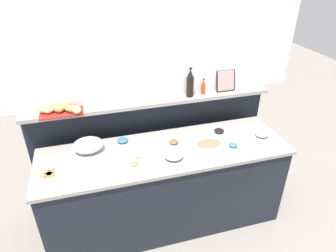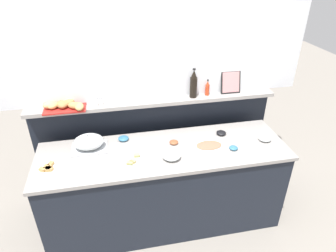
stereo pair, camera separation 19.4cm
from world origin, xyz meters
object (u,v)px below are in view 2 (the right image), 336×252
Objects in this scene: serving_cloche at (89,142)px; condiment_bowl_red at (123,138)px; glass_bowl_medium at (172,155)px; pepper_shaker at (101,101)px; glass_bowl_large at (265,138)px; condiment_bowl_teal at (234,148)px; framed_picture at (231,82)px; bread_basket at (65,105)px; hot_sauce_bottle at (207,88)px; wine_bottle_dark at (194,84)px; condiment_bowl_cream at (221,133)px; cold_cuts_platter at (209,146)px; sandwich_platter_rear at (52,167)px; salt_shaker at (96,102)px; sandwich_platter_side at (129,161)px; napkin_stack at (238,135)px; condiment_bowl_dark at (174,142)px.

serving_cloche is 3.21× the size of condiment_bowl_red.
pepper_shaker reaches higher than glass_bowl_medium.
glass_bowl_large reaches higher than condiment_bowl_teal.
framed_picture reaches higher than condiment_bowl_red.
bread_basket is (-0.20, 0.28, 0.27)m from serving_cloche.
hot_sauce_bottle is 0.17m from wine_bottle_dark.
bread_basket is (-1.54, 0.29, 0.33)m from condiment_bowl_cream.
condiment_bowl_cream is 0.58m from wine_bottle_dark.
wine_bottle_dark reaches higher than glass_bowl_large.
cold_cuts_platter is 1.92× the size of hot_sauce_bottle.
sandwich_platter_rear is at bearing -160.18° from hot_sauce_bottle.
salt_shaker is (-1.63, 0.50, 0.33)m from glass_bowl_large.
cold_cuts_platter is at bearing -103.60° from hot_sauce_bottle.
condiment_bowl_teal is at bearing 2.33° from glass_bowl_medium.
condiment_bowl_cream is at bearing 15.79° from sandwich_platter_side.
bread_basket is at bearing 134.62° from sandwich_platter_side.
sandwich_platter_rear is 0.73m from condiment_bowl_red.
napkin_stack is at bearing 10.45° from sandwich_platter_side.
wine_bottle_dark is (0.75, 0.59, 0.44)m from sandwich_platter_side.
framed_picture is at bearing 74.50° from condiment_bowl_teal.
glass_bowl_medium is at bearing -22.53° from serving_cloche.
glass_bowl_medium is 2.01× the size of salt_shaker.
sandwich_platter_side is 1.96× the size of napkin_stack.
condiment_bowl_dark is at bearing -179.72° from napkin_stack.
sandwich_platter_side is at bearing -164.21° from condiment_bowl_cream.
sandwich_platter_side is at bearing -86.13° from condiment_bowl_red.
serving_cloche is 0.35m from condiment_bowl_red.
hot_sauce_bottle is 1.17m from salt_shaker.
napkin_stack is 0.41× the size of bread_basket.
serving_cloche is 1.08× the size of wine_bottle_dark.
condiment_bowl_red is (-0.81, 0.28, 0.01)m from cold_cuts_platter.
condiment_bowl_cream is at bearing -53.46° from wine_bottle_dark.
condiment_bowl_cream is at bearing -14.34° from pepper_shaker.
framed_picture is at bearing 12.50° from serving_cloche.
condiment_bowl_cream is 0.57× the size of hot_sauce_bottle.
bread_basket is at bearing 147.88° from glass_bowl_medium.
sandwich_platter_rear is 2.35× the size of glass_bowl_large.
framed_picture is at bearing 1.59° from pepper_shaker.
wine_bottle_dark is 1.01m from salt_shaker.
bread_basket is at bearing 77.52° from sandwich_platter_rear.
sandwich_platter_rear is 1.77× the size of glass_bowl_medium.
framed_picture is (0.71, 0.41, 0.41)m from condiment_bowl_dark.
hot_sauce_bottle is at bearing 98.58° from condiment_bowl_teal.
sandwich_platter_side is at bearing -70.01° from pepper_shaker.
wine_bottle_dark reaches higher than hot_sauce_bottle.
glass_bowl_large is at bearing 6.51° from glass_bowl_medium.
condiment_bowl_cream is (1.34, -0.00, -0.06)m from serving_cloche.
napkin_stack is (0.75, 0.24, -0.02)m from glass_bowl_medium.
bread_basket reaches higher than cold_cuts_platter.
hot_sauce_bottle is at bearing 119.94° from napkin_stack.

